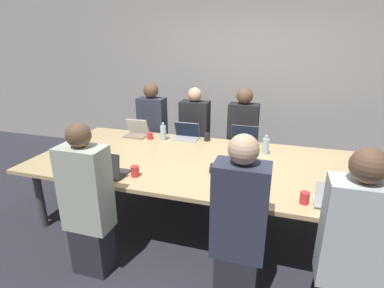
{
  "coord_description": "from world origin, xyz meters",
  "views": [
    {
      "loc": [
        0.63,
        -2.93,
        2.02
      ],
      "look_at": [
        -0.29,
        0.1,
        0.9
      ],
      "focal_mm": 28.0,
      "sensor_mm": 36.0,
      "label": 1
    }
  ],
  "objects_px": {
    "laptop_far_center": "(244,141)",
    "person_near_left": "(88,204)",
    "person_far_midleft": "(195,138)",
    "laptop_near_midright": "(246,188)",
    "person_far_center": "(242,140)",
    "laptop_near_left": "(108,169)",
    "bottle_far_center": "(266,146)",
    "cup_far_midleft": "(207,137)",
    "laptop_far_midleft": "(186,134)",
    "cup_far_left": "(150,136)",
    "laptop_far_left": "(137,131)",
    "cup_near_left": "(135,171)",
    "cup_near_midright": "(218,183)",
    "person_far_left": "(153,131)",
    "person_near_midright": "(239,227)",
    "stapler": "(212,168)",
    "laptop_near_right": "(337,201)",
    "cup_near_right": "(304,198)",
    "person_near_right": "(350,251)",
    "bottle_far_midleft": "(163,132)"
  },
  "relations": [
    {
      "from": "laptop_far_center",
      "to": "person_near_left",
      "type": "distance_m",
      "value": 1.99
    },
    {
      "from": "person_far_midleft",
      "to": "laptop_near_midright",
      "type": "relative_size",
      "value": 3.98
    },
    {
      "from": "person_far_center",
      "to": "laptop_near_left",
      "type": "height_order",
      "value": "person_far_center"
    },
    {
      "from": "bottle_far_center",
      "to": "cup_far_midleft",
      "type": "height_order",
      "value": "bottle_far_center"
    },
    {
      "from": "person_far_center",
      "to": "laptop_far_midleft",
      "type": "distance_m",
      "value": 0.79
    },
    {
      "from": "cup_far_left",
      "to": "laptop_near_midright",
      "type": "height_order",
      "value": "laptop_near_midright"
    },
    {
      "from": "laptop_near_midright",
      "to": "laptop_far_center",
      "type": "bearing_deg",
      "value": -81.64
    },
    {
      "from": "laptop_far_left",
      "to": "person_near_left",
      "type": "bearing_deg",
      "value": -77.71
    },
    {
      "from": "laptop_near_left",
      "to": "cup_near_left",
      "type": "relative_size",
      "value": 3.02
    },
    {
      "from": "person_near_left",
      "to": "cup_near_midright",
      "type": "height_order",
      "value": "person_near_left"
    },
    {
      "from": "person_far_left",
      "to": "person_near_midright",
      "type": "xyz_separation_m",
      "value": [
        1.62,
        -2.06,
        -0.0
      ]
    },
    {
      "from": "cup_far_midleft",
      "to": "stapler",
      "type": "bearing_deg",
      "value": -72.62
    },
    {
      "from": "laptop_far_center",
      "to": "cup_near_left",
      "type": "bearing_deg",
      "value": -127.64
    },
    {
      "from": "laptop_far_midleft",
      "to": "stapler",
      "type": "bearing_deg",
      "value": -57.64
    },
    {
      "from": "bottle_far_center",
      "to": "cup_near_left",
      "type": "bearing_deg",
      "value": -140.13
    },
    {
      "from": "laptop_near_right",
      "to": "cup_near_right",
      "type": "xyz_separation_m",
      "value": [
        -0.24,
        -0.0,
        -0.01
      ]
    },
    {
      "from": "person_far_center",
      "to": "stapler",
      "type": "distance_m",
      "value": 1.24
    },
    {
      "from": "laptop_far_center",
      "to": "cup_far_midleft",
      "type": "distance_m",
      "value": 0.5
    },
    {
      "from": "cup_far_midleft",
      "to": "cup_near_right",
      "type": "bearing_deg",
      "value": -48.83
    },
    {
      "from": "person_far_center",
      "to": "person_far_left",
      "type": "height_order",
      "value": "person_far_left"
    },
    {
      "from": "cup_far_left",
      "to": "stapler",
      "type": "xyz_separation_m",
      "value": [
        1.03,
        -0.75,
        -0.02
      ]
    },
    {
      "from": "cup_near_right",
      "to": "person_far_left",
      "type": "distance_m",
      "value": 2.67
    },
    {
      "from": "person_near_left",
      "to": "laptop_far_left",
      "type": "relative_size",
      "value": 4.53
    },
    {
      "from": "person_far_left",
      "to": "laptop_near_midright",
      "type": "distance_m",
      "value": 2.33
    },
    {
      "from": "person_near_right",
      "to": "laptop_near_midright",
      "type": "height_order",
      "value": "person_near_right"
    },
    {
      "from": "laptop_far_midleft",
      "to": "person_near_midright",
      "type": "height_order",
      "value": "person_near_midright"
    },
    {
      "from": "bottle_far_midleft",
      "to": "laptop_near_midright",
      "type": "xyz_separation_m",
      "value": [
        1.24,
        -1.19,
        -0.03
      ]
    },
    {
      "from": "laptop_far_left",
      "to": "laptop_far_midleft",
      "type": "bearing_deg",
      "value": 5.03
    },
    {
      "from": "bottle_far_midleft",
      "to": "cup_near_midright",
      "type": "bearing_deg",
      "value": -48.93
    },
    {
      "from": "laptop_near_right",
      "to": "person_near_right",
      "type": "bearing_deg",
      "value": 94.41
    },
    {
      "from": "laptop_far_midleft",
      "to": "person_far_left",
      "type": "bearing_deg",
      "value": 150.63
    },
    {
      "from": "cup_far_midleft",
      "to": "laptop_near_left",
      "type": "bearing_deg",
      "value": -116.19
    },
    {
      "from": "bottle_far_center",
      "to": "cup_near_left",
      "type": "xyz_separation_m",
      "value": [
        -1.17,
        -0.98,
        -0.05
      ]
    },
    {
      "from": "person_near_midright",
      "to": "cup_near_right",
      "type": "bearing_deg",
      "value": -140.43
    },
    {
      "from": "laptop_near_left",
      "to": "laptop_far_left",
      "type": "relative_size",
      "value": 1.03
    },
    {
      "from": "laptop_far_center",
      "to": "person_far_left",
      "type": "relative_size",
      "value": 0.23
    },
    {
      "from": "laptop_far_center",
      "to": "bottle_far_center",
      "type": "distance_m",
      "value": 0.33
    },
    {
      "from": "cup_near_right",
      "to": "cup_far_left",
      "type": "bearing_deg",
      "value": 148.57
    },
    {
      "from": "person_near_right",
      "to": "laptop_far_midleft",
      "type": "bearing_deg",
      "value": -45.76
    },
    {
      "from": "bottle_far_center",
      "to": "person_far_left",
      "type": "bearing_deg",
      "value": 159.7
    },
    {
      "from": "cup_near_right",
      "to": "laptop_near_midright",
      "type": "distance_m",
      "value": 0.47
    },
    {
      "from": "person_far_center",
      "to": "laptop_far_midleft",
      "type": "xyz_separation_m",
      "value": [
        -0.7,
        -0.34,
        0.12
      ]
    },
    {
      "from": "person_far_center",
      "to": "laptop_near_right",
      "type": "bearing_deg",
      "value": -59.38
    },
    {
      "from": "laptop_far_left",
      "to": "cup_near_midright",
      "type": "distance_m",
      "value": 1.83
    },
    {
      "from": "laptop_near_right",
      "to": "laptop_far_center",
      "type": "bearing_deg",
      "value": -53.64
    },
    {
      "from": "cup_far_left",
      "to": "stapler",
      "type": "relative_size",
      "value": 0.58
    },
    {
      "from": "bottle_far_midleft",
      "to": "cup_near_left",
      "type": "relative_size",
      "value": 2.21
    },
    {
      "from": "cup_near_left",
      "to": "cup_near_right",
      "type": "xyz_separation_m",
      "value": [
        1.55,
        -0.06,
        -0.0
      ]
    },
    {
      "from": "bottle_far_center",
      "to": "cup_far_midleft",
      "type": "relative_size",
      "value": 2.28
    },
    {
      "from": "laptop_near_right",
      "to": "person_near_right",
      "type": "relative_size",
      "value": 0.25
    }
  ]
}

